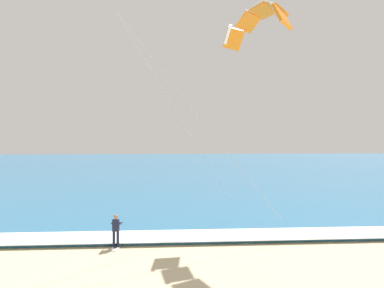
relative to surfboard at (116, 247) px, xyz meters
The scene contains 5 objects.
sea 60.29m from the surfboard, 90.13° to the left, with size 200.00×120.00×0.20m, color teal.
surf_foam 1.32m from the surfboard, 96.05° to the left, with size 200.00×2.65×0.04m, color white.
surfboard is the anchor object (origin of this frame).
kitesurfer 0.91m from the surfboard, 85.78° to the left, with size 0.55×0.54×1.69m.
kite_primary 15.27m from the surfboard, 20.47° to the left, with size 9.48×5.92×12.42m.
Camera 1 is at (2.56, -8.74, 5.50)m, focal length 36.05 mm.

